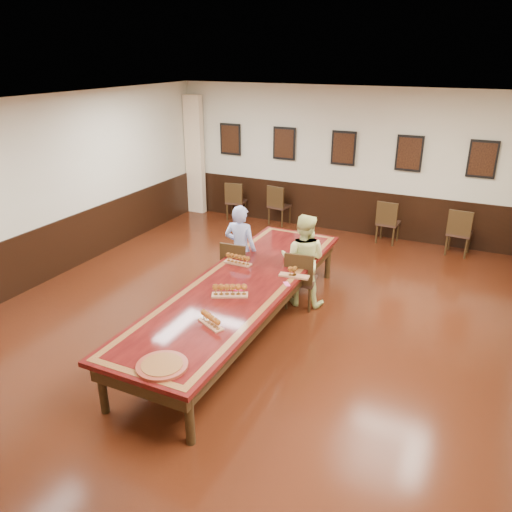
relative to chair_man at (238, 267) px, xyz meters
The scene contains 23 objects.
floor 1.32m from the chair_man, 60.43° to the right, with size 8.00×10.00×0.02m, color black.
ceiling 2.99m from the chair_man, 60.43° to the right, with size 8.00×10.00×0.02m, color white.
wall_back 4.15m from the chair_man, 81.31° to the left, with size 8.00×0.02×3.20m, color beige.
wall_left 3.74m from the chair_man, 162.67° to the right, with size 0.02×10.00×3.20m, color beige.
chair_man is the anchor object (origin of this frame).
chair_woman 1.12m from the chair_man, ahead, with size 0.46×0.50×0.98m, color #301E15, non-canonical shape.
spare_chair_a 4.13m from the chair_man, 118.01° to the left, with size 0.44×0.48×0.94m, color #301E15, non-canonical shape.
spare_chair_b 3.84m from the chair_man, 102.44° to the left, with size 0.45×0.49×0.96m, color #301E15, non-canonical shape.
spare_chair_c 4.01m from the chair_man, 63.70° to the left, with size 0.44×0.48×0.95m, color #301E15, non-canonical shape.
spare_chair_d 4.77m from the chair_man, 47.52° to the left, with size 0.46×0.50×0.97m, color #301E15, non-canonical shape.
person_man 0.30m from the chair_man, 93.01° to the left, with size 0.56×0.37×1.54m, color #4E64C4.
person_woman 1.15m from the chair_man, ahead, with size 0.76×0.59×1.53m, color #E4EA92.
pink_phone 1.47m from the chair_man, 33.47° to the right, with size 0.07×0.14×0.01m, color #FD5499.
curtain 5.00m from the chair_man, 129.95° to the left, with size 0.45×0.18×2.90m, color beige.
wainscoting 1.22m from the chair_man, 60.43° to the right, with size 8.00×10.00×1.00m.
conference_table 1.23m from the chair_man, 60.43° to the right, with size 1.40×5.00×0.76m.
posters 4.17m from the chair_man, 81.15° to the left, with size 6.14×0.04×0.74m.
flight_a 0.61m from the chair_man, 62.39° to the right, with size 0.45×0.15×0.17m.
flight_b 1.35m from the chair_man, 23.01° to the right, with size 0.46×0.19×0.17m.
flight_c 1.65m from the chair_man, 66.46° to the right, with size 0.51×0.35×0.19m.
flight_d 2.43m from the chair_man, 70.51° to the right, with size 0.42×0.29×0.15m.
red_plate_grp 1.42m from the chair_man, 62.00° to the right, with size 0.21×0.21×0.03m.
carved_platter 3.35m from the chair_man, 76.47° to the right, with size 0.56×0.56×0.04m.
Camera 1 is at (2.98, -5.76, 3.85)m, focal length 35.00 mm.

